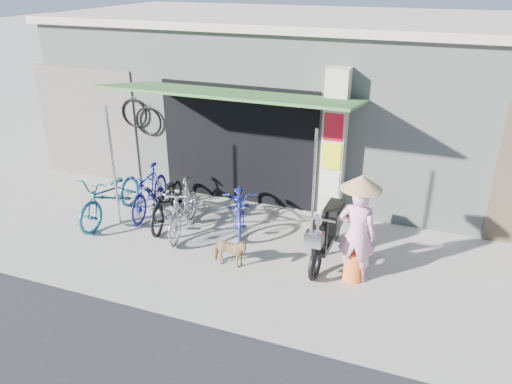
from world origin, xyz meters
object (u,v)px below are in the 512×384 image
at_px(bike_silver, 183,209).
at_px(street_dog, 230,252).
at_px(bike_teal, 111,196).
at_px(bike_black, 168,200).
at_px(bike_blue, 149,191).
at_px(bike_navy, 240,205).
at_px(nun, 357,230).
at_px(moped, 328,232).

bearing_deg(bike_silver, street_dog, -41.94).
distance_m(bike_teal, bike_silver, 1.61).
bearing_deg(street_dog, bike_black, 57.19).
xyz_separation_m(bike_blue, street_dog, (2.31, -1.25, -0.22)).
bearing_deg(bike_teal, bike_navy, 13.81).
height_order(bike_black, bike_navy, bike_black).
bearing_deg(nun, bike_silver, -3.56).
xyz_separation_m(bike_black, street_dog, (1.79, -1.07, -0.19)).
xyz_separation_m(bike_blue, bike_silver, (1.02, -0.48, 0.00)).
distance_m(bike_black, moped, 3.25).
bearing_deg(bike_navy, bike_teal, 171.57).
height_order(street_dog, nun, nun).
relative_size(bike_black, bike_silver, 1.08).
height_order(bike_teal, street_dog, bike_teal).
height_order(bike_navy, nun, nun).
bearing_deg(moped, nun, -39.27).
xyz_separation_m(bike_black, nun, (3.80, -0.67, 0.42)).
distance_m(bike_black, nun, 3.88).
xyz_separation_m(bike_teal, street_dog, (2.89, -0.78, -0.23)).
height_order(bike_navy, street_dog, bike_navy).
xyz_separation_m(bike_black, moped, (3.24, -0.19, 0.02)).
xyz_separation_m(bike_navy, nun, (2.40, -1.01, 0.44)).
bearing_deg(bike_silver, moped, -8.60).
xyz_separation_m(bike_silver, moped, (2.74, 0.10, -0.00)).
distance_m(bike_black, bike_navy, 1.44).
distance_m(street_dog, moped, 1.71).
height_order(street_dog, moped, moped).
relative_size(bike_teal, bike_black, 1.07).
distance_m(bike_blue, street_dog, 2.63).
bearing_deg(bike_blue, bike_silver, -32.44).
relative_size(bike_teal, bike_navy, 1.12).
distance_m(bike_navy, nun, 2.64).
bearing_deg(street_dog, bike_navy, 13.48).
xyz_separation_m(bike_teal, nun, (4.91, -0.38, 0.38)).
xyz_separation_m(bike_blue, bike_navy, (1.92, 0.15, -0.05)).
xyz_separation_m(bike_silver, street_dog, (1.28, -0.78, -0.22)).
xyz_separation_m(street_dog, nun, (2.02, 0.40, 0.61)).
bearing_deg(moped, bike_silver, -176.32).
bearing_deg(bike_teal, street_dog, -15.35).
xyz_separation_m(street_dog, moped, (1.46, 0.88, 0.22)).
distance_m(bike_black, street_dog, 2.09).
bearing_deg(bike_blue, nun, -18.67).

